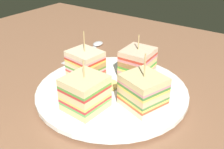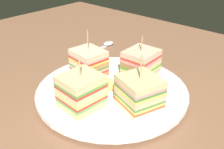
{
  "view_description": "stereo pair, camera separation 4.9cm",
  "coord_description": "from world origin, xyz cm",
  "views": [
    {
      "loc": [
        25.01,
        -35.26,
        27.85
      ],
      "look_at": [
        0.0,
        0.0,
        4.55
      ],
      "focal_mm": 42.36,
      "sensor_mm": 36.0,
      "label": 1
    },
    {
      "loc": [
        28.85,
        -32.2,
        27.85
      ],
      "look_at": [
        0.0,
        0.0,
        4.55
      ],
      "focal_mm": 42.36,
      "sensor_mm": 36.0,
      "label": 2
    }
  ],
  "objects": [
    {
      "name": "spoon",
      "position": [
        -17.97,
        16.1,
        0.38
      ],
      "size": [
        2.52,
        16.03,
        1.0
      ],
      "rotation": [
        0.0,
        0.0,
        1.61
      ],
      "color": "silver",
      "rests_on": "ground_plane"
    },
    {
      "name": "plate",
      "position": [
        0.0,
        0.0,
        0.94
      ],
      "size": [
        28.8,
        28.8,
        1.55
      ],
      "color": "white",
      "rests_on": "ground_plane"
    },
    {
      "name": "sandwich_wedge_0",
      "position": [
        7.51,
        -1.61,
        4.4
      ],
      "size": [
        8.14,
        7.8,
        9.76
      ],
      "rotation": [
        0.0,
        0.0,
        9.1
      ],
      "color": "beige",
      "rests_on": "plate"
    },
    {
      "name": "ground_plane",
      "position": [
        0.0,
        0.0,
        -0.9
      ],
      "size": [
        127.14,
        97.72,
        1.8
      ],
      "primitive_type": "cube",
      "color": "#8A5D42"
    },
    {
      "name": "sandwich_wedge_3",
      "position": [
        -0.25,
        -7.67,
        4.45
      ],
      "size": [
        6.47,
        6.94,
        8.86
      ],
      "rotation": [
        0.0,
        0.0,
        14.08
      ],
      "color": "#D6BB7D",
      "rests_on": "plate"
    },
    {
      "name": "chip_pile",
      "position": [
        -1.37,
        -0.76,
        2.12
      ],
      "size": [
        6.28,
        6.66,
        1.34
      ],
      "color": "#E5CD6C",
      "rests_on": "plate"
    },
    {
      "name": "sandwich_wedge_1",
      "position": [
        1.02,
        7.61,
        4.36
      ],
      "size": [
        5.98,
        6.8,
        8.73
      ],
      "rotation": [
        0.0,
        0.0,
        11.04
      ],
      "color": "beige",
      "rests_on": "plate"
    },
    {
      "name": "sandwich_wedge_2",
      "position": [
        -7.57,
        1.28,
        4.21
      ],
      "size": [
        7.17,
        6.22,
        9.56
      ],
      "rotation": [
        0.0,
        0.0,
        12.45
      ],
      "color": "#D8B785",
      "rests_on": "plate"
    }
  ]
}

